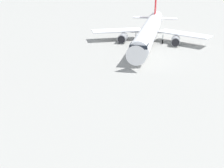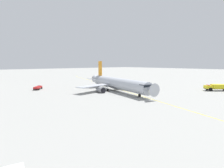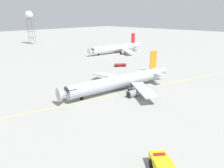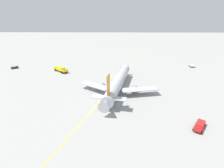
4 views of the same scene
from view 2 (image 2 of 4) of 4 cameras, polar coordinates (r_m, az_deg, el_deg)
The scene contains 5 objects.
ground_plane at distance 68.79m, azimuth 3.17°, elevation -2.73°, with size 600.00×600.00×0.00m, color #9E9E99.
airliner_main at distance 72.52m, azimuth 1.59°, elevation 0.06°, with size 41.80×31.34×11.82m.
ops_pickup_truck at distance 83.31m, azimuth -21.42°, elevation -1.01°, with size 5.67×4.98×1.41m.
fire_tender_truck at distance 85.17m, azimuth 29.42°, elevation -0.75°, with size 8.82×9.44×2.50m.
taxiway_centreline at distance 73.35m, azimuth 4.01°, elevation -2.16°, with size 172.36×55.24×0.01m.
Camera 2 is at (49.09, -46.95, 10.89)m, focal length 30.38 mm.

